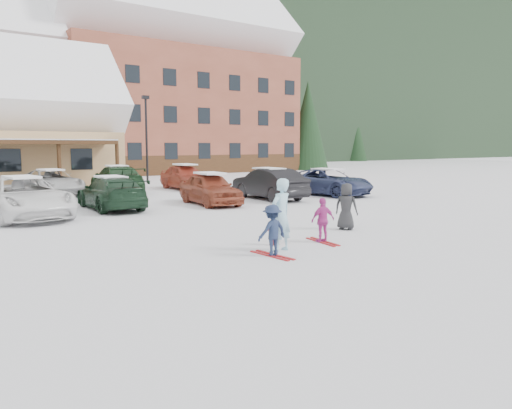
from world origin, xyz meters
TOP-DOWN VIEW (x-y plane):
  - ground at (0.00, 0.00)m, footprint 160.00×160.00m
  - alpine_hotel at (14.27, 38.00)m, footprint 31.48×14.01m
  - lamp_post at (6.77, 23.33)m, footprint 0.50×0.25m
  - conifer_1 at (30.00, 32.00)m, footprint 4.84×4.84m
  - conifer_3 at (6.00, 44.00)m, footprint 3.96×3.96m
  - conifer_4 at (34.00, 46.00)m, footprint 5.06×5.06m
  - adult_skier at (-0.20, -0.76)m, footprint 0.76×0.58m
  - toddler_red at (0.13, -0.02)m, footprint 0.40×0.32m
  - child_navy at (-0.73, -1.09)m, footprint 0.85×0.52m
  - skis_child_navy at (-0.73, -1.09)m, footprint 0.29×1.41m
  - child_magenta at (1.49, -0.55)m, footprint 0.78×0.43m
  - skis_child_magenta at (1.49, -0.55)m, footprint 0.43×1.41m
  - bystander_dark at (3.57, 0.57)m, footprint 0.77×0.87m
  - parked_car_2 at (-4.32, 9.43)m, footprint 3.05×5.78m
  - parked_car_3 at (-0.71, 10.08)m, footprint 2.18×4.88m
  - parked_car_4 at (3.58, 9.10)m, footprint 2.19×4.43m
  - parked_car_5 at (7.17, 9.35)m, footprint 1.86×4.79m
  - parked_car_6 at (11.03, 9.11)m, footprint 2.99×5.40m
  - parked_car_10 at (-1.28, 17.71)m, footprint 2.80×5.27m
  - parked_car_11 at (2.10, 16.91)m, footprint 2.90×5.63m
  - parked_car_12 at (6.43, 16.88)m, footprint 2.08×4.65m

SIDE VIEW (x-z plane):
  - ground at x=0.00m, z-range 0.00..0.00m
  - skis_child_navy at x=-0.73m, z-range 0.00..0.03m
  - skis_child_magenta at x=1.49m, z-range 0.00..0.03m
  - toddler_red at x=0.13m, z-range 0.00..0.80m
  - child_magenta at x=1.49m, z-range 0.00..1.25m
  - child_navy at x=-0.73m, z-range 0.00..1.27m
  - parked_car_3 at x=-0.71m, z-range 0.00..1.39m
  - parked_car_10 at x=-1.28m, z-range 0.00..1.41m
  - parked_car_6 at x=11.03m, z-range 0.00..1.43m
  - parked_car_4 at x=3.58m, z-range 0.00..1.45m
  - bystander_dark at x=3.57m, z-range 0.00..1.50m
  - parked_car_2 at x=-4.32m, z-range 0.00..1.55m
  - parked_car_12 at x=6.43m, z-range 0.00..1.55m
  - parked_car_5 at x=7.17m, z-range 0.00..1.56m
  - parked_car_11 at x=2.10m, z-range 0.00..1.56m
  - adult_skier at x=-0.20m, z-range 0.00..1.87m
  - lamp_post at x=6.77m, z-range 0.40..6.65m
  - conifer_3 at x=6.00m, z-range 0.53..9.71m
  - conifer_1 at x=30.00m, z-range 0.65..11.87m
  - conifer_4 at x=34.00m, z-range 0.68..12.41m
  - alpine_hotel at x=14.27m, z-range -2.11..19.37m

